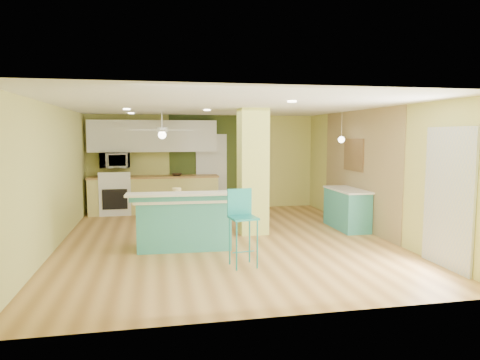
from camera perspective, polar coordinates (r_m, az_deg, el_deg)
name	(u,v)px	position (r m, az deg, el deg)	size (l,w,h in m)	color
floor	(225,240)	(8.17, -2.02, -8.04)	(6.00, 7.00, 0.01)	#A37039
ceiling	(224,106)	(7.94, -2.08, 9.82)	(6.00, 7.00, 0.01)	white
wall_back	(204,162)	(11.42, -4.86, 2.34)	(6.00, 0.01, 2.50)	#CDCC6E
wall_front	(278,204)	(4.56, 5.03, -3.21)	(6.00, 0.01, 2.50)	#CDCC6E
wall_left	(53,177)	(8.05, -23.69, 0.32)	(0.01, 7.00, 2.50)	#CDCC6E
wall_right	(373,172)	(8.94, 17.34, 1.07)	(0.01, 7.00, 2.50)	#CDCC6E
wood_panel	(358,169)	(9.46, 15.51, 1.39)	(0.02, 3.40, 2.50)	#8E7651
olive_accent	(211,162)	(11.43, -3.86, 2.35)	(2.20, 0.02, 2.50)	#38461C
interior_door	(211,172)	(11.42, -3.83, 1.09)	(0.82, 0.05, 2.00)	silver
french_door	(448,198)	(7.02, 26.02, -2.20)	(0.04, 1.08, 2.10)	silver
column	(253,171)	(8.57, 1.71, 1.14)	(0.55, 0.55, 2.50)	#D6DD66
kitchen_run	(155,194)	(11.12, -11.32, -1.88)	(3.25, 0.63, 0.94)	#D1C66D
stove	(116,196)	(11.16, -16.21, -2.04)	(0.76, 0.66, 1.08)	white
upper_cabinets	(153,136)	(11.14, -11.48, 5.76)	(3.20, 0.34, 0.80)	silver
microwave	(115,160)	(11.08, -16.34, 2.53)	(0.70, 0.48, 0.39)	silver
ceiling_fan	(162,131)	(9.82, -10.35, 6.51)	(1.41, 1.41, 0.61)	white
pendant_lamp	(341,139)	(9.42, 13.37, 5.29)	(0.14, 0.14, 0.69)	white
wall_decor	(354,155)	(9.61, 14.90, 3.27)	(0.03, 0.90, 0.70)	brown
peninsula	(184,221)	(7.61, -7.46, -5.44)	(1.93, 1.08, 1.02)	teal
bar_stool	(242,215)	(6.47, 0.22, -4.65)	(0.44, 0.44, 1.17)	teal
side_counter	(347,209)	(9.35, 14.04, -3.72)	(0.56, 1.31, 0.85)	teal
fruit_bowl	(177,175)	(11.01, -8.40, 0.72)	(0.27, 0.27, 0.07)	#382617
canister	(177,192)	(7.68, -8.43, -1.63)	(0.16, 0.16, 0.15)	yellow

